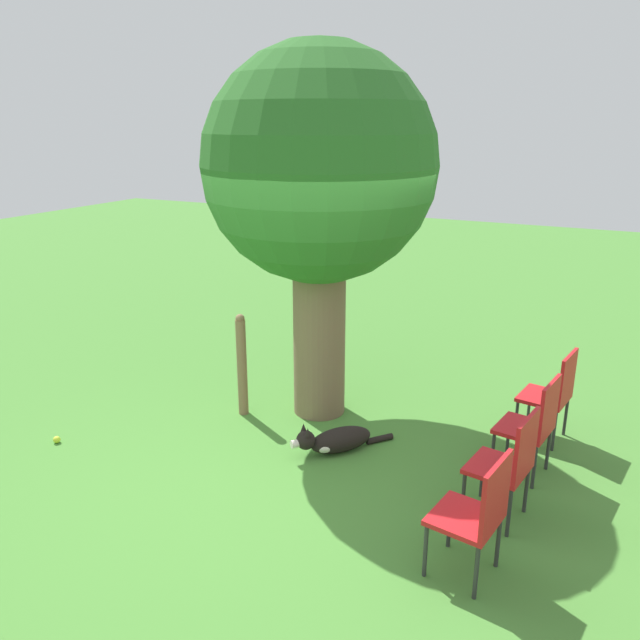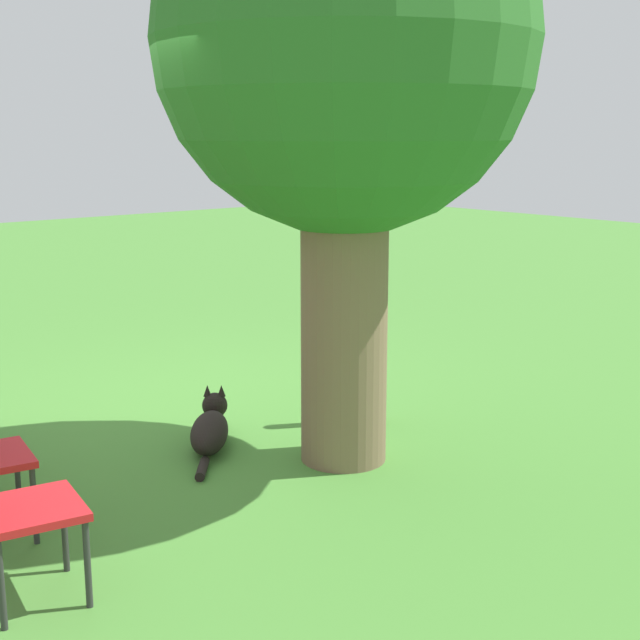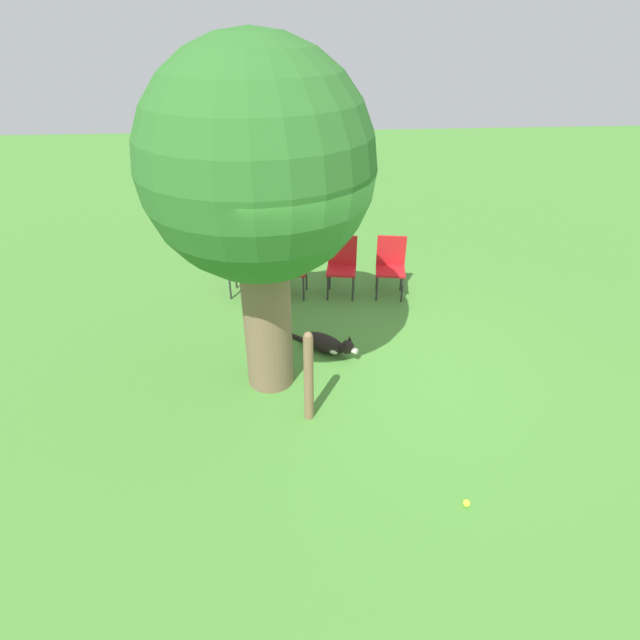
{
  "view_description": "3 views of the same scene",
  "coord_description": "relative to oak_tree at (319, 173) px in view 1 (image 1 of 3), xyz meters",
  "views": [
    {
      "loc": [
        2.65,
        -4.32,
        2.95
      ],
      "look_at": [
        -0.07,
        1.23,
        0.97
      ],
      "focal_mm": 35.0,
      "sensor_mm": 36.0,
      "label": 1
    },
    {
      "loc": [
        3.55,
        5.1,
        2.04
      ],
      "look_at": [
        0.12,
        1.06,
        0.91
      ],
      "focal_mm": 50.0,
      "sensor_mm": 36.0,
      "label": 2
    },
    {
      "loc": [
        -4.79,
        0.89,
        3.75
      ],
      "look_at": [
        0.58,
        0.48,
        0.44
      ],
      "focal_mm": 28.0,
      "sensor_mm": 36.0,
      "label": 3
    }
  ],
  "objects": [
    {
      "name": "red_chair_2",
      "position": [
        2.21,
        -0.34,
        -1.96
      ],
      "size": [
        0.49,
        0.51,
        0.91
      ],
      "rotation": [
        0.0,
        0.0,
        2.97
      ],
      "color": "red",
      "rests_on": "ground_plane"
    },
    {
      "name": "oak_tree",
      "position": [
        0.0,
        0.0,
        0.0
      ],
      "size": [
        2.25,
        2.25,
        3.68
      ],
      "color": "#7A6047",
      "rests_on": "ground_plane"
    },
    {
      "name": "fence_post",
      "position": [
        -0.69,
        -0.42,
        -1.92
      ],
      "size": [
        0.1,
        0.1,
        1.1
      ],
      "color": "#846647",
      "rests_on": "ground_plane"
    },
    {
      "name": "dog",
      "position": [
        0.52,
        -0.73,
        -2.36
      ],
      "size": [
        0.73,
        0.85,
        0.34
      ],
      "rotation": [
        0.0,
        0.0,
        4.02
      ],
      "color": "black",
      "rests_on": "ground_plane"
    },
    {
      "name": "tennis_ball",
      "position": [
        -1.95,
        -1.75,
        -2.44
      ],
      "size": [
        0.07,
        0.07,
        0.07
      ],
      "color": "#CCE033",
      "rests_on": "ground_plane"
    },
    {
      "name": "red_chair_1",
      "position": [
        2.13,
        -1.09,
        -1.96
      ],
      "size": [
        0.49,
        0.51,
        0.91
      ],
      "rotation": [
        0.0,
        0.0,
        2.97
      ],
      "color": "red",
      "rests_on": "ground_plane"
    },
    {
      "name": "red_chair_0",
      "position": [
        2.06,
        -1.83,
        -1.96
      ],
      "size": [
        0.49,
        0.51,
        0.91
      ],
      "rotation": [
        0.0,
        0.0,
        2.97
      ],
      "color": "red",
      "rests_on": "ground_plane"
    },
    {
      "name": "ground_plane",
      "position": [
        0.02,
        -1.11,
        -2.48
      ],
      "size": [
        30.0,
        30.0,
        0.0
      ],
      "primitive_type": "plane",
      "color": "#478433"
    },
    {
      "name": "red_chair_3",
      "position": [
        2.28,
        0.4,
        -1.96
      ],
      "size": [
        0.49,
        0.51,
        0.91
      ],
      "rotation": [
        0.0,
        0.0,
        2.97
      ],
      "color": "red",
      "rests_on": "ground_plane"
    }
  ]
}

